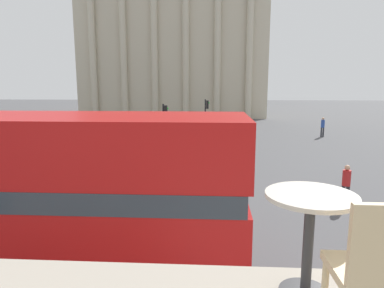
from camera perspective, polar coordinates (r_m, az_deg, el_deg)
double_decker_bus at (r=8.77m, az=-26.28°, el=-7.69°), size 10.11×2.66×4.12m
cafe_dining_table at (r=2.47m, az=18.99°, el=-12.17°), size 0.60×0.60×0.73m
cafe_chair_0 at (r=2.06m, az=28.58°, el=-18.14°), size 0.40×0.40×0.91m
plaza_building_left at (r=53.97m, az=-2.89°, el=17.86°), size 27.09×12.58×24.36m
traffic_light_near at (r=14.43m, az=0.43°, el=0.07°), size 0.42×0.24×3.51m
traffic_light_mid at (r=23.39m, az=-4.60°, el=3.78°), size 0.42×0.24×3.46m
traffic_light_far at (r=29.33m, az=2.38°, el=5.11°), size 0.42×0.24×3.50m
car_navy at (r=21.94m, az=-8.96°, el=-0.88°), size 4.20×1.93×1.35m
car_white at (r=31.76m, az=2.41°, el=2.59°), size 4.20×1.93×1.35m
pedestrian_grey at (r=17.40m, az=-25.25°, el=-3.48°), size 0.32×0.32×1.77m
pedestrian_blue at (r=33.37m, az=20.95°, el=2.89°), size 0.32×0.32×1.80m
pedestrian_red at (r=15.02m, az=24.31°, el=-5.81°), size 0.32×0.32×1.63m
pedestrian_yellow at (r=19.48m, az=5.21°, el=-1.16°), size 0.32×0.32×1.79m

